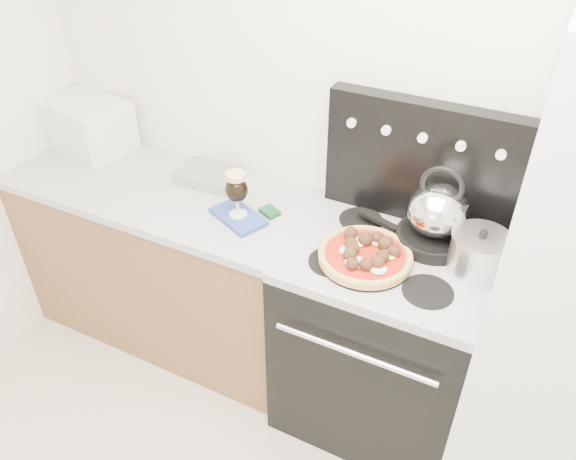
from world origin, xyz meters
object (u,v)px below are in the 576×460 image
Objects in this scene: pizza at (365,254)px; skillet at (432,238)px; oven_mitt at (238,217)px; pizza_pan at (365,260)px; tea_kettle at (438,207)px; base_cabinet at (173,264)px; stove_body at (379,340)px; beer_glass at (237,194)px; stock_pot at (478,255)px; toaster_oven at (89,125)px.

pizza is 0.29m from skillet.
oven_mitt is 0.58m from pizza_pan.
tea_kettle is (0.77, 0.17, 0.18)m from oven_mitt.
stove_body is (1.10, -0.02, 0.01)m from base_cabinet.
beer_glass is at bearing 175.21° from pizza_pan.
stove_body is 0.80m from oven_mitt.
stock_pot is at bearing 6.81° from stove_body.
stock_pot reaches higher than skillet.
tea_kettle is at bearing 12.47° from beer_glass.
toaster_oven is at bearing 167.84° from oven_mitt.
stock_pot reaches higher than pizza.
beer_glass is (0.46, -0.07, 0.59)m from base_cabinet.
tea_kettle is at bearing 0.00° from skillet.
base_cabinet is at bearing -4.68° from toaster_oven.
beer_glass is 0.73× the size of skillet.
tea_kettle reaches higher than skillet.
oven_mitt is 0.69× the size of pizza.
toaster_oven reaches higher than pizza.
tea_kettle is at bearing 12.47° from oven_mitt.
toaster_oven is (-0.52, 0.14, 0.59)m from base_cabinet.
tea_kettle reaches higher than oven_mitt.
pizza_pan is 0.03m from pizza.
pizza reaches higher than base_cabinet.
beer_glass is 0.95m from stock_pot.
toaster_oven is 1.58m from pizza.
pizza is at bearing -124.38° from tea_kettle.
pizza reaches higher than oven_mitt.
tea_kettle reaches higher than pizza_pan.
pizza is (1.03, -0.12, 0.53)m from base_cabinet.
beer_glass is at bearing 175.21° from pizza.
base_cabinet is 4.17× the size of pizza.
pizza_pan is 1.69× the size of stock_pot.
stove_body is 0.87m from beer_glass.
skillet reaches higher than base_cabinet.
stock_pot is at bearing 6.72° from toaster_oven.
pizza_pan is at bearing 1.19° from toaster_oven.
oven_mitt is at bearing 175.21° from pizza.
skillet is at bearing 153.57° from stock_pot.
beer_glass is at bearing -160.48° from tea_kettle.
pizza_pan is (-0.07, -0.09, 0.49)m from stove_body.
base_cabinet is 0.80m from toaster_oven.
base_cabinet is 3.71× the size of toaster_oven.
toaster_oven is at bearing 167.84° from beer_glass.
pizza is (0.57, -0.05, -0.07)m from beer_glass.
stove_body is at bearing 50.38° from pizza_pan.
base_cabinet is at bearing -175.22° from skillet.
pizza_pan is 1.42× the size of tea_kettle.
oven_mitt is at bearing 175.21° from pizza_pan.
oven_mitt is 0.70× the size of pizza_pan.
beer_glass reaches higher than pizza.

